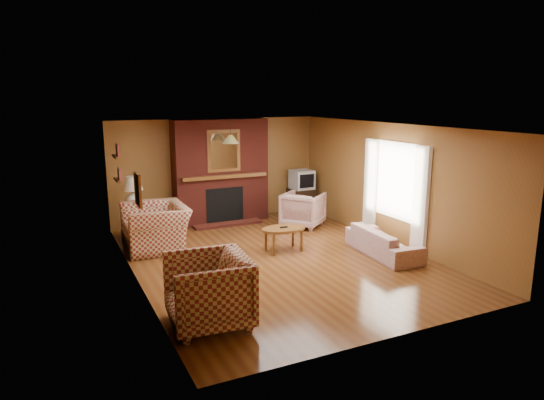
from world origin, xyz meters
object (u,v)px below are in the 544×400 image
plaid_armchair (208,291)px  tv_stand (302,201)px  table_lamp (133,191)px  floral_armchair (303,209)px  coffee_table (284,231)px  plaid_loveseat (156,227)px  crt_tv (302,179)px  fireplace (221,172)px  side_table (135,224)px  floral_sofa (383,242)px

plaid_armchair → tv_stand: bearing=145.1°
plaid_armchair → table_lamp: bearing=-172.8°
floral_armchair → coffee_table: floral_armchair is taller
plaid_loveseat → crt_tv: size_ratio=2.55×
floral_armchair → crt_tv: (0.52, 1.00, 0.50)m
coffee_table → plaid_armchair: bearing=-134.3°
fireplace → coffee_table: (0.32, -2.62, -0.78)m
side_table → crt_tv: size_ratio=1.23×
fireplace → side_table: fireplace is taller
fireplace → table_lamp: 2.17m
table_lamp → crt_tv: (4.15, 0.34, -0.13)m
fireplace → coffee_table: fireplace is taller
floral_armchair → tv_stand: size_ratio=1.31×
floral_sofa → coffee_table: bearing=62.6°
plaid_loveseat → side_table: plaid_loveseat is taller
table_lamp → coffee_table: bearing=-40.8°
floral_armchair → tv_stand: (0.52, 1.01, -0.06)m
plaid_armchair → floral_sofa: size_ratio=0.61×
plaid_armchair → floral_armchair: 5.12m
plaid_loveseat → coffee_table: 2.49m
crt_tv → tv_stand: bearing=90.0°
side_table → tv_stand: 4.16m
coffee_table → tv_stand: tv_stand is taller
coffee_table → side_table: 3.19m
coffee_table → tv_stand: size_ratio=1.34×
plaid_loveseat → tv_stand: (3.90, 1.21, -0.10)m
coffee_table → side_table: (-2.42, 2.08, -0.09)m
coffee_table → plaid_loveseat: bearing=150.5°
plaid_armchair → plaid_loveseat: bearing=-176.4°
floral_armchair → side_table: 3.69m
floral_armchair → crt_tv: 1.23m
floral_sofa → coffee_table: 1.88m
plaid_armchair → fireplace: bearing=163.7°
side_table → floral_armchair: bearing=-10.2°
fireplace → floral_sofa: size_ratio=1.41×
side_table → table_lamp: table_lamp is taller
floral_sofa → crt_tv: (0.15, 3.42, 0.64)m
plaid_armchair → tv_stand: plaid_armchair is taller
plaid_armchair → floral_sofa: plaid_armchair is taller
plaid_loveseat → plaid_armchair: (-0.10, -3.55, 0.04)m
floral_sofa → side_table: side_table is taller
plaid_loveseat → tv_stand: plaid_loveseat is taller
side_table → coffee_table: bearing=-40.8°
plaid_armchair → floral_sofa: (3.85, 1.33, -0.22)m
fireplace → table_lamp: fireplace is taller
coffee_table → floral_armchair: bearing=49.6°
coffee_table → tv_stand: 2.99m
plaid_loveseat → coffee_table: bearing=61.5°
fireplace → floral_armchair: (1.53, -1.19, -0.79)m
coffee_table → table_lamp: size_ratio=1.30×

